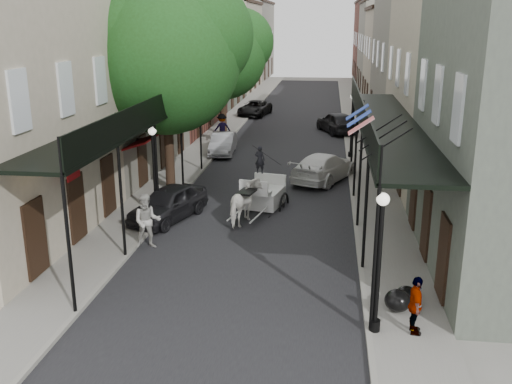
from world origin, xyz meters
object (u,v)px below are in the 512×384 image
(horse, at_px, (246,203))
(pedestrian_sidewalk_left, at_px, (222,128))
(tree_far, at_px, (228,51))
(car_left_far, at_px, (255,108))
(carriage, at_px, (267,180))
(car_right_far, at_px, (337,122))
(lamppost_left, at_px, (154,171))
(lamppost_right_far, at_px, (352,124))
(car_left_near, at_px, (168,203))
(lamppost_right_near, at_px, (379,261))
(pedestrian_sidewalk_right, at_px, (416,305))
(car_left_mid, at_px, (223,144))
(car_right_near, at_px, (324,167))
(tree_near, at_px, (175,52))
(pedestrian_walking, at_px, (147,221))

(horse, height_order, pedestrian_sidewalk_left, pedestrian_sidewalk_left)
(tree_far, distance_m, car_left_far, 10.62)
(carriage, xyz_separation_m, car_right_far, (3.22, 17.59, -0.33))
(lamppost_left, bearing_deg, lamppost_right_far, 55.65)
(lamppost_left, distance_m, car_left_near, 1.44)
(horse, xyz_separation_m, car_left_far, (-3.19, 27.42, -0.22))
(lamppost_right_near, relative_size, car_left_far, 0.81)
(horse, xyz_separation_m, car_right_far, (3.77, 20.19, -0.07))
(lamppost_left, bearing_deg, car_left_near, 7.20)
(lamppost_right_far, bearing_deg, pedestrian_sidewalk_right, -87.20)
(pedestrian_sidewalk_left, bearing_deg, car_left_mid, 72.92)
(horse, bearing_deg, tree_far, -66.07)
(tree_far, distance_m, car_right_near, 14.15)
(lamppost_left, height_order, car_right_far, lamppost_left)
(tree_far, height_order, pedestrian_sidewalk_right, tree_far)
(tree_near, distance_m, lamppost_left, 6.10)
(car_right_far, bearing_deg, pedestrian_walking, 52.29)
(pedestrian_walking, distance_m, car_right_far, 24.19)
(lamppost_left, height_order, car_left_far, lamppost_left)
(tree_far, relative_size, lamppost_left, 2.32)
(pedestrian_walking, distance_m, car_left_near, 3.08)
(tree_near, relative_size, lamppost_left, 2.60)
(car_left_mid, bearing_deg, pedestrian_sidewalk_left, 97.90)
(tree_far, relative_size, car_left_near, 2.10)
(horse, height_order, car_left_far, horse)
(tree_far, height_order, pedestrian_sidewalk_left, tree_far)
(lamppost_right_far, xyz_separation_m, car_left_near, (-7.70, -11.94, -1.35))
(lamppost_right_far, relative_size, car_left_mid, 0.95)
(lamppost_left, xyz_separation_m, car_left_far, (0.50, 27.42, -1.41))
(pedestrian_sidewalk_right, height_order, car_right_far, pedestrian_sidewalk_right)
(lamppost_right_far, bearing_deg, horse, -110.59)
(tree_far, relative_size, pedestrian_sidewalk_left, 4.56)
(lamppost_right_far, relative_size, pedestrian_walking, 1.85)
(lamppost_right_far, xyz_separation_m, pedestrian_walking, (-7.60, -15.00, -1.05))
(tree_far, bearing_deg, pedestrian_sidewalk_right, -70.39)
(lamppost_right_near, relative_size, car_left_near, 0.91)
(pedestrian_walking, bearing_deg, tree_far, 74.55)
(carriage, height_order, car_left_near, carriage)
(lamppost_right_near, bearing_deg, car_right_near, 95.74)
(horse, relative_size, car_right_near, 0.42)
(lamppost_left, xyz_separation_m, pedestrian_sidewalk_right, (9.18, -8.00, -1.15))
(pedestrian_sidewalk_left, bearing_deg, pedestrian_walking, 63.58)
(carriage, relative_size, car_right_near, 0.59)
(tree_far, relative_size, pedestrian_sidewalk_right, 5.52)
(horse, distance_m, car_left_far, 27.61)
(tree_near, bearing_deg, carriage, -19.88)
(lamppost_left, xyz_separation_m, lamppost_right_far, (8.20, 12.00, 0.00))
(tree_near, bearing_deg, horse, -47.79)
(tree_far, distance_m, lamppost_left, 18.57)
(lamppost_right_far, relative_size, car_left_far, 0.81)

